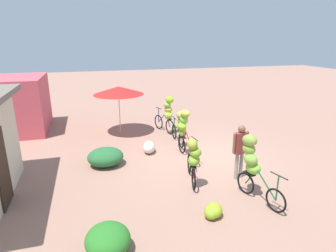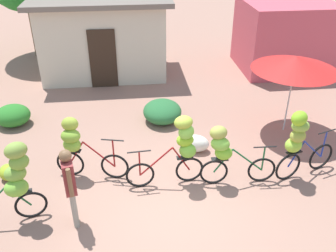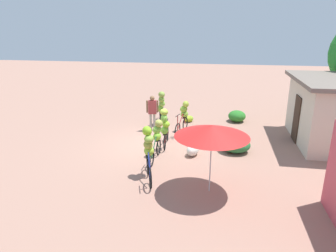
{
  "view_description": "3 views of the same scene",
  "coord_description": "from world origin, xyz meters",
  "px_view_note": "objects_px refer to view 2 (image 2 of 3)",
  "views": [
    {
      "loc": [
        -8.84,
        3.81,
        4.13
      ],
      "look_at": [
        0.15,
        1.25,
        1.23
      ],
      "focal_mm": 30.24,
      "sensor_mm": 36.0,
      "label": 1
    },
    {
      "loc": [
        -0.66,
        -5.84,
        5.25
      ],
      "look_at": [
        0.14,
        1.22,
        1.11
      ],
      "focal_mm": 39.26,
      "sensor_mm": 36.0,
      "label": 2
    },
    {
      "loc": [
        11.96,
        2.69,
        4.82
      ],
      "look_at": [
        0.96,
        0.81,
        1.17
      ],
      "focal_mm": 32.67,
      "sensor_mm": 36.0,
      "label": 3
    }
  ],
  "objects_px": {
    "produce_sack": "(195,143)",
    "banana_pile_on_ground": "(9,172)",
    "bicycle_near_pile": "(77,144)",
    "bicycle_center_loaded": "(180,146)",
    "bicycle_rightmost": "(300,140)",
    "shop_pink": "(284,36)",
    "market_umbrella": "(295,63)",
    "building_low": "(103,35)",
    "person_vendor": "(69,181)",
    "bicycle_leftmost": "(14,179)",
    "bicycle_by_shop": "(226,152)"
  },
  "relations": [
    {
      "from": "bicycle_center_loaded",
      "to": "banana_pile_on_ground",
      "type": "bearing_deg",
      "value": 171.27
    },
    {
      "from": "market_umbrella",
      "to": "person_vendor",
      "type": "xyz_separation_m",
      "value": [
        -5.38,
        -2.97,
        -0.91
      ]
    },
    {
      "from": "shop_pink",
      "to": "market_umbrella",
      "type": "distance_m",
      "value": 4.95
    },
    {
      "from": "produce_sack",
      "to": "bicycle_leftmost",
      "type": "bearing_deg",
      "value": -152.18
    },
    {
      "from": "bicycle_leftmost",
      "to": "bicycle_by_shop",
      "type": "xyz_separation_m",
      "value": [
        4.18,
        0.65,
        -0.15
      ]
    },
    {
      "from": "bicycle_leftmost",
      "to": "produce_sack",
      "type": "height_order",
      "value": "bicycle_leftmost"
    },
    {
      "from": "building_low",
      "to": "bicycle_rightmost",
      "type": "relative_size",
      "value": 2.75
    },
    {
      "from": "bicycle_rightmost",
      "to": "building_low",
      "type": "bearing_deg",
      "value": 122.74
    },
    {
      "from": "building_low",
      "to": "market_umbrella",
      "type": "xyz_separation_m",
      "value": [
        5.03,
        -4.84,
        0.54
      ]
    },
    {
      "from": "bicycle_leftmost",
      "to": "bicycle_rightmost",
      "type": "distance_m",
      "value": 5.86
    },
    {
      "from": "bicycle_by_shop",
      "to": "produce_sack",
      "type": "height_order",
      "value": "bicycle_by_shop"
    },
    {
      "from": "bicycle_center_loaded",
      "to": "person_vendor",
      "type": "relative_size",
      "value": 1.01
    },
    {
      "from": "bicycle_center_loaded",
      "to": "bicycle_rightmost",
      "type": "xyz_separation_m",
      "value": [
        2.59,
        -0.08,
        0.01
      ]
    },
    {
      "from": "bicycle_center_loaded",
      "to": "bicycle_rightmost",
      "type": "distance_m",
      "value": 2.6
    },
    {
      "from": "banana_pile_on_ground",
      "to": "person_vendor",
      "type": "xyz_separation_m",
      "value": [
        1.63,
        -1.6,
        0.88
      ]
    },
    {
      "from": "produce_sack",
      "to": "person_vendor",
      "type": "xyz_separation_m",
      "value": [
        -2.74,
        -2.22,
        0.83
      ]
    },
    {
      "from": "bicycle_rightmost",
      "to": "person_vendor",
      "type": "bearing_deg",
      "value": -169.0
    },
    {
      "from": "bicycle_leftmost",
      "to": "banana_pile_on_ground",
      "type": "xyz_separation_m",
      "value": [
        -0.59,
        1.37,
        -0.84
      ]
    },
    {
      "from": "bicycle_center_loaded",
      "to": "bicycle_by_shop",
      "type": "distance_m",
      "value": 0.99
    },
    {
      "from": "market_umbrella",
      "to": "banana_pile_on_ground",
      "type": "relative_size",
      "value": 3.6
    },
    {
      "from": "bicycle_near_pile",
      "to": "produce_sack",
      "type": "height_order",
      "value": "bicycle_near_pile"
    },
    {
      "from": "bicycle_rightmost",
      "to": "banana_pile_on_ground",
      "type": "distance_m",
      "value": 6.49
    },
    {
      "from": "bicycle_center_loaded",
      "to": "shop_pink",
      "type": "bearing_deg",
      "value": 53.46
    },
    {
      "from": "produce_sack",
      "to": "banana_pile_on_ground",
      "type": "bearing_deg",
      "value": -171.91
    },
    {
      "from": "building_low",
      "to": "banana_pile_on_ground",
      "type": "relative_size",
      "value": 7.77
    },
    {
      "from": "market_umbrella",
      "to": "building_low",
      "type": "bearing_deg",
      "value": 136.14
    },
    {
      "from": "bicycle_by_shop",
      "to": "banana_pile_on_ground",
      "type": "distance_m",
      "value": 4.88
    },
    {
      "from": "shop_pink",
      "to": "bicycle_leftmost",
      "type": "relative_size",
      "value": 1.84
    },
    {
      "from": "banana_pile_on_ground",
      "to": "person_vendor",
      "type": "height_order",
      "value": "person_vendor"
    },
    {
      "from": "banana_pile_on_ground",
      "to": "produce_sack",
      "type": "height_order",
      "value": "produce_sack"
    },
    {
      "from": "market_umbrella",
      "to": "person_vendor",
      "type": "relative_size",
      "value": 1.29
    },
    {
      "from": "banana_pile_on_ground",
      "to": "shop_pink",
      "type": "bearing_deg",
      "value": 34.59
    },
    {
      "from": "building_low",
      "to": "market_umbrella",
      "type": "height_order",
      "value": "building_low"
    },
    {
      "from": "market_umbrella",
      "to": "bicycle_rightmost",
      "type": "bearing_deg",
      "value": -106.54
    },
    {
      "from": "market_umbrella",
      "to": "bicycle_by_shop",
      "type": "relative_size",
      "value": 1.3
    },
    {
      "from": "bicycle_near_pile",
      "to": "person_vendor",
      "type": "distance_m",
      "value": 1.52
    },
    {
      "from": "shop_pink",
      "to": "bicycle_rightmost",
      "type": "bearing_deg",
      "value": -108.85
    },
    {
      "from": "building_low",
      "to": "bicycle_rightmost",
      "type": "bearing_deg",
      "value": -57.26
    },
    {
      "from": "bicycle_center_loaded",
      "to": "bicycle_leftmost",
      "type": "bearing_deg",
      "value": -166.23
    },
    {
      "from": "bicycle_leftmost",
      "to": "bicycle_by_shop",
      "type": "bearing_deg",
      "value": 8.79
    },
    {
      "from": "market_umbrella",
      "to": "produce_sack",
      "type": "relative_size",
      "value": 3.15
    },
    {
      "from": "bicycle_rightmost",
      "to": "bicycle_leftmost",
      "type": "bearing_deg",
      "value": -173.09
    },
    {
      "from": "building_low",
      "to": "banana_pile_on_ground",
      "type": "distance_m",
      "value": 6.64
    },
    {
      "from": "building_low",
      "to": "bicycle_rightmost",
      "type": "height_order",
      "value": "building_low"
    },
    {
      "from": "shop_pink",
      "to": "bicycle_near_pile",
      "type": "bearing_deg",
      "value": -139.37
    },
    {
      "from": "person_vendor",
      "to": "bicycle_by_shop",
      "type": "bearing_deg",
      "value": 15.49
    },
    {
      "from": "bicycle_by_shop",
      "to": "produce_sack",
      "type": "bearing_deg",
      "value": 106.65
    },
    {
      "from": "banana_pile_on_ground",
      "to": "building_low",
      "type": "bearing_deg",
      "value": 72.31
    },
    {
      "from": "produce_sack",
      "to": "bicycle_by_shop",
      "type": "bearing_deg",
      "value": -73.35
    },
    {
      "from": "banana_pile_on_ground",
      "to": "bicycle_near_pile",
      "type": "bearing_deg",
      "value": -3.15
    }
  ]
}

